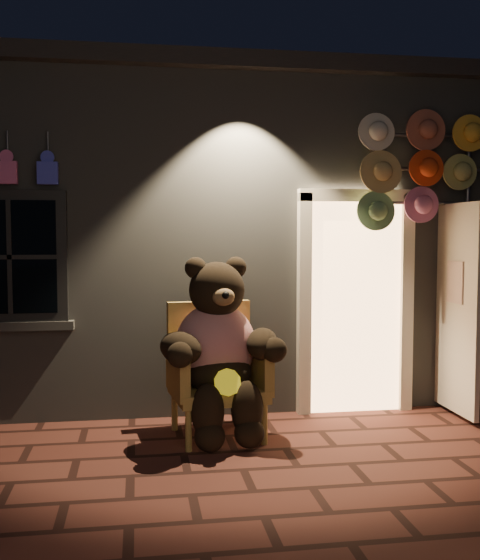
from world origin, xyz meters
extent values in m
plane|color=#4F261E|center=(0.00, 0.00, 0.00)|extent=(60.00, 60.00, 0.00)
cube|color=slate|center=(0.00, 4.00, 1.65)|extent=(7.00, 5.00, 3.30)
cube|color=black|center=(0.00, 4.00, 3.38)|extent=(7.30, 5.30, 0.16)
cube|color=black|center=(-1.90, 1.46, 1.55)|extent=(1.00, 0.10, 1.20)
cube|color=black|center=(-1.90, 1.43, 1.55)|extent=(0.82, 0.06, 1.02)
cube|color=slate|center=(-1.90, 1.46, 0.92)|extent=(1.10, 0.14, 0.08)
cube|color=#F0AD6C|center=(1.35, 1.48, 1.05)|extent=(0.92, 0.10, 2.10)
cube|color=beige|center=(0.83, 1.44, 1.05)|extent=(0.12, 0.12, 2.20)
cube|color=beige|center=(1.87, 1.44, 1.05)|extent=(0.12, 0.12, 2.20)
cube|color=beige|center=(1.35, 1.44, 2.13)|extent=(1.16, 0.12, 0.12)
cube|color=beige|center=(2.25, 1.10, 1.05)|extent=(0.05, 0.80, 2.00)
cube|color=#C14F85|center=(-1.90, 1.38, 2.30)|extent=(0.18, 0.07, 0.20)
cylinder|color=#59595E|center=(-1.90, 1.44, 2.55)|extent=(0.02, 0.02, 0.25)
cube|color=#3338B5|center=(-1.55, 1.38, 2.30)|extent=(0.18, 0.07, 0.20)
cylinder|color=#59595E|center=(-1.55, 1.44, 2.55)|extent=(0.02, 0.02, 0.25)
cube|color=#B18F44|center=(-0.09, 0.82, 0.40)|extent=(0.84, 0.79, 0.11)
cube|color=#B18F44|center=(-0.13, 1.14, 0.77)|extent=(0.76, 0.18, 0.75)
cube|color=#B18F44|center=(-0.44, 0.75, 0.61)|extent=(0.17, 0.65, 0.43)
cube|color=#B18F44|center=(0.26, 0.84, 0.61)|extent=(0.17, 0.65, 0.43)
cylinder|color=#B18F44|center=(-0.37, 0.48, 0.17)|extent=(0.05, 0.05, 0.34)
cylinder|color=#B18F44|center=(0.27, 0.56, 0.17)|extent=(0.05, 0.05, 0.34)
cylinder|color=#B18F44|center=(-0.45, 1.08, 0.17)|extent=(0.05, 0.05, 0.34)
cylinder|color=#B18F44|center=(0.19, 1.16, 0.17)|extent=(0.05, 0.05, 0.34)
ellipsoid|color=#AA1217|center=(-0.11, 0.87, 0.79)|extent=(0.77, 0.65, 0.74)
ellipsoid|color=black|center=(-0.09, 0.79, 0.58)|extent=(0.64, 0.57, 0.35)
sphere|color=black|center=(-0.10, 0.82, 1.28)|extent=(0.54, 0.54, 0.48)
sphere|color=black|center=(-0.28, 0.82, 1.47)|extent=(0.19, 0.19, 0.19)
sphere|color=black|center=(0.07, 0.87, 1.47)|extent=(0.19, 0.19, 0.19)
ellipsoid|color=brown|center=(-0.07, 0.60, 1.24)|extent=(0.20, 0.15, 0.15)
ellipsoid|color=black|center=(-0.43, 0.60, 0.83)|extent=(0.46, 0.56, 0.27)
ellipsoid|color=black|center=(0.27, 0.69, 0.83)|extent=(0.37, 0.53, 0.27)
ellipsoid|color=black|center=(-0.22, 0.46, 0.33)|extent=(0.27, 0.27, 0.46)
ellipsoid|color=black|center=(0.11, 0.50, 0.33)|extent=(0.27, 0.27, 0.46)
sphere|color=black|center=(-0.21, 0.39, 0.14)|extent=(0.25, 0.25, 0.25)
sphere|color=black|center=(0.12, 0.44, 0.14)|extent=(0.25, 0.25, 0.25)
cylinder|color=yellow|center=(-0.05, 0.48, 0.56)|extent=(0.24, 0.12, 0.22)
cylinder|color=#59595E|center=(2.47, 1.38, 1.46)|extent=(0.04, 0.04, 2.93)
cylinder|color=#59595E|center=(2.15, 1.36, 2.71)|extent=(1.30, 0.03, 0.03)
cylinder|color=#59595E|center=(2.15, 1.36, 2.38)|extent=(1.30, 0.03, 0.03)
cylinder|color=#59595E|center=(2.15, 1.36, 2.06)|extent=(1.30, 0.03, 0.03)
cylinder|color=beige|center=(1.50, 1.30, 2.76)|extent=(0.37, 0.11, 0.37)
cylinder|color=#9B4E3B|center=(1.93, 1.27, 2.76)|extent=(0.37, 0.11, 0.37)
cylinder|color=gold|center=(2.37, 1.24, 2.76)|extent=(0.37, 0.11, 0.37)
cylinder|color=tan|center=(1.50, 1.27, 2.38)|extent=(0.37, 0.11, 0.37)
cylinder|color=red|center=(1.93, 1.24, 2.38)|extent=(0.37, 0.11, 0.37)
cylinder|color=#A0A255|center=(2.37, 1.30, 2.38)|extent=(0.37, 0.11, 0.37)
cylinder|color=#7CAD6C|center=(1.50, 1.24, 2.00)|extent=(0.37, 0.11, 0.37)
cylinder|color=#B9618E|center=(1.93, 1.30, 2.00)|extent=(0.37, 0.11, 0.37)
camera|label=1|loc=(-0.76, -4.71, 1.75)|focal=42.00mm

